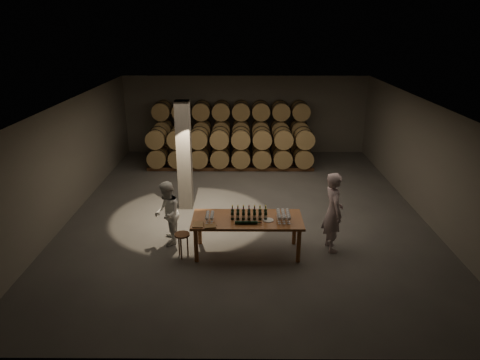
{
  "coord_description": "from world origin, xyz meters",
  "views": [
    {
      "loc": [
        -0.11,
        -11.6,
        5.25
      ],
      "look_at": [
        -0.18,
        -0.44,
        1.1
      ],
      "focal_mm": 32.0,
      "sensor_mm": 36.0,
      "label": 1
    }
  ],
  "objects_px": {
    "notebook_near": "(210,226)",
    "person_woman": "(167,213)",
    "bottle_cluster": "(249,214)",
    "person_man": "(333,212)",
    "tasting_table": "(247,222)",
    "stool": "(182,238)",
    "plate": "(268,220)"
  },
  "relations": [
    {
      "from": "plate",
      "to": "stool",
      "type": "relative_size",
      "value": 0.41
    },
    {
      "from": "notebook_near",
      "to": "person_woman",
      "type": "distance_m",
      "value": 1.44
    },
    {
      "from": "person_woman",
      "to": "plate",
      "type": "bearing_deg",
      "value": 69.84
    },
    {
      "from": "stool",
      "to": "tasting_table",
      "type": "bearing_deg",
      "value": 7.99
    },
    {
      "from": "bottle_cluster",
      "to": "person_man",
      "type": "bearing_deg",
      "value": 4.89
    },
    {
      "from": "plate",
      "to": "person_man",
      "type": "distance_m",
      "value": 1.59
    },
    {
      "from": "bottle_cluster",
      "to": "person_man",
      "type": "relative_size",
      "value": 0.43
    },
    {
      "from": "plate",
      "to": "bottle_cluster",
      "type": "bearing_deg",
      "value": 166.27
    },
    {
      "from": "person_woman",
      "to": "notebook_near",
      "type": "bearing_deg",
      "value": 44.19
    },
    {
      "from": "tasting_table",
      "to": "plate",
      "type": "height_order",
      "value": "plate"
    },
    {
      "from": "notebook_near",
      "to": "person_woman",
      "type": "height_order",
      "value": "person_woman"
    },
    {
      "from": "stool",
      "to": "person_man",
      "type": "height_order",
      "value": "person_man"
    },
    {
      "from": "person_man",
      "to": "person_woman",
      "type": "xyz_separation_m",
      "value": [
        -4.02,
        0.27,
        -0.18
      ]
    },
    {
      "from": "bottle_cluster",
      "to": "plate",
      "type": "relative_size",
      "value": 3.45
    },
    {
      "from": "bottle_cluster",
      "to": "person_woman",
      "type": "xyz_separation_m",
      "value": [
        -2.01,
        0.44,
        -0.19
      ]
    },
    {
      "from": "tasting_table",
      "to": "notebook_near",
      "type": "bearing_deg",
      "value": -152.74
    },
    {
      "from": "tasting_table",
      "to": "person_man",
      "type": "height_order",
      "value": "person_man"
    },
    {
      "from": "notebook_near",
      "to": "stool",
      "type": "relative_size",
      "value": 0.43
    },
    {
      "from": "plate",
      "to": "tasting_table",
      "type": "bearing_deg",
      "value": 168.95
    },
    {
      "from": "person_man",
      "to": "person_woman",
      "type": "height_order",
      "value": "person_man"
    },
    {
      "from": "plate",
      "to": "person_man",
      "type": "xyz_separation_m",
      "value": [
        1.56,
        0.28,
        0.08
      ]
    },
    {
      "from": "tasting_table",
      "to": "notebook_near",
      "type": "height_order",
      "value": "notebook_near"
    },
    {
      "from": "bottle_cluster",
      "to": "stool",
      "type": "relative_size",
      "value": 1.42
    },
    {
      "from": "bottle_cluster",
      "to": "plate",
      "type": "bearing_deg",
      "value": -13.73
    },
    {
      "from": "tasting_table",
      "to": "person_woman",
      "type": "relative_size",
      "value": 1.6
    },
    {
      "from": "bottle_cluster",
      "to": "person_man",
      "type": "height_order",
      "value": "person_man"
    },
    {
      "from": "bottle_cluster",
      "to": "tasting_table",
      "type": "bearing_deg",
      "value": -159.79
    },
    {
      "from": "bottle_cluster",
      "to": "stool",
      "type": "xyz_separation_m",
      "value": [
        -1.56,
        -0.23,
        -0.51
      ]
    },
    {
      "from": "stool",
      "to": "person_man",
      "type": "bearing_deg",
      "value": 6.39
    },
    {
      "from": "stool",
      "to": "plate",
      "type": "bearing_deg",
      "value": 3.36
    },
    {
      "from": "bottle_cluster",
      "to": "person_man",
      "type": "xyz_separation_m",
      "value": [
        2.01,
        0.17,
        -0.02
      ]
    },
    {
      "from": "notebook_near",
      "to": "person_woman",
      "type": "xyz_separation_m",
      "value": [
        -1.13,
        0.89,
        -0.1
      ]
    }
  ]
}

